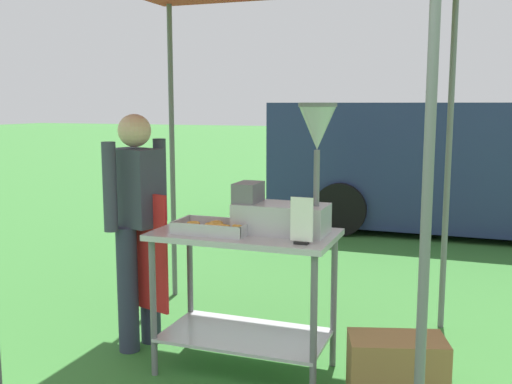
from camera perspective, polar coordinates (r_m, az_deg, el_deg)
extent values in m
plane|color=#33702D|center=(8.60, 12.46, -3.00)|extent=(70.00, 70.00, 0.00)
cylinder|color=slate|center=(2.49, 15.99, -1.85)|extent=(0.04, 0.04, 2.49)
cylinder|color=slate|center=(5.17, -8.01, 3.57)|extent=(0.04, 0.04, 2.49)
cylinder|color=slate|center=(4.57, 17.89, 2.62)|extent=(0.04, 0.04, 2.49)
cube|color=#B7B7BC|center=(3.67, -1.07, -4.09)|extent=(1.11, 0.61, 0.04)
cube|color=#B7B7BC|center=(3.87, -1.04, -13.53)|extent=(1.02, 0.56, 0.02)
cylinder|color=slate|center=(3.78, -9.79, -10.90)|extent=(0.04, 0.04, 0.86)
cylinder|color=slate|center=(3.42, 5.52, -12.94)|extent=(0.04, 0.04, 0.86)
cylinder|color=slate|center=(4.21, -6.31, -8.81)|extent=(0.04, 0.04, 0.86)
cylinder|color=slate|center=(3.89, 7.44, -10.31)|extent=(0.04, 0.04, 0.86)
cube|color=#B7B7BC|center=(3.66, -4.10, -3.78)|extent=(0.46, 0.26, 0.01)
cube|color=#B7B7BC|center=(3.54, -4.94, -3.61)|extent=(0.46, 0.01, 0.06)
cube|color=#B7B7BC|center=(3.76, -3.32, -2.86)|extent=(0.46, 0.01, 0.06)
cube|color=#B7B7BC|center=(3.74, -7.23, -2.97)|extent=(0.01, 0.26, 0.06)
cube|color=#B7B7BC|center=(3.57, -0.82, -3.48)|extent=(0.01, 0.26, 0.06)
torus|color=gold|center=(3.56, -2.38, -3.78)|extent=(0.12, 0.12, 0.03)
torus|color=gold|center=(3.64, -5.21, -3.53)|extent=(0.09, 0.09, 0.03)
torus|color=gold|center=(3.73, -6.13, -3.25)|extent=(0.09, 0.09, 0.03)
torus|color=gold|center=(3.66, -2.72, -3.45)|extent=(0.10, 0.10, 0.03)
torus|color=gold|center=(3.64, -1.46, -3.51)|extent=(0.12, 0.12, 0.03)
torus|color=gold|center=(3.64, -6.44, -3.54)|extent=(0.12, 0.12, 0.03)
torus|color=gold|center=(3.70, -3.92, -3.33)|extent=(0.11, 0.11, 0.03)
torus|color=gold|center=(3.58, -3.57, -3.72)|extent=(0.10, 0.10, 0.03)
torus|color=gold|center=(3.68, -6.02, -3.06)|extent=(0.12, 0.12, 0.03)
torus|color=gold|center=(3.57, -3.24, -3.38)|extent=(0.11, 0.11, 0.03)
torus|color=gold|center=(3.64, -3.83, -3.16)|extent=(0.12, 0.12, 0.03)
torus|color=gold|center=(3.60, -1.66, -3.26)|extent=(0.10, 0.10, 0.03)
torus|color=gold|center=(3.68, -3.84, -3.02)|extent=(0.12, 0.12, 0.03)
torus|color=gold|center=(3.63, -4.28, -3.19)|extent=(0.12, 0.12, 0.03)
cube|color=#B7B7BC|center=(3.62, 2.37, -2.53)|extent=(0.56, 0.28, 0.18)
cube|color=slate|center=(3.66, -0.74, -0.01)|extent=(0.14, 0.22, 0.12)
cylinder|color=slate|center=(3.52, 5.81, 1.33)|extent=(0.04, 0.04, 0.33)
cone|color=#B7B7BC|center=(3.50, 5.88, 6.06)|extent=(0.21, 0.21, 0.25)
cylinder|color=slate|center=(3.50, 5.92, 8.30)|extent=(0.22, 0.22, 0.02)
cube|color=black|center=(3.36, 4.36, -4.85)|extent=(0.08, 0.05, 0.02)
cube|color=white|center=(3.33, 4.39, -2.63)|extent=(0.13, 0.01, 0.25)
cylinder|color=#2D3347|center=(4.30, -10.11, -8.55)|extent=(0.14, 0.14, 0.86)
cylinder|color=#2D3347|center=(4.17, -12.15, -9.13)|extent=(0.14, 0.14, 0.86)
cube|color=#383D4C|center=(4.09, -11.39, 0.45)|extent=(0.39, 0.31, 0.52)
cube|color=red|center=(4.08, -10.10, -5.70)|extent=(0.31, 0.12, 0.80)
cylinder|color=#383D4C|center=(4.23, -9.16, 1.13)|extent=(0.11, 0.11, 0.58)
cylinder|color=#383D4C|center=(3.94, -13.80, 0.47)|extent=(0.11, 0.11, 0.58)
sphere|color=#DBB28E|center=(4.05, -11.54, 5.78)|extent=(0.22, 0.22, 0.22)
cube|color=olive|center=(3.61, 13.28, -16.16)|extent=(0.60, 0.44, 0.37)
cube|color=navy|center=(8.43, 20.51, 2.55)|extent=(5.30, 1.91, 1.60)
cube|color=#1E2833|center=(8.63, 6.74, 5.81)|extent=(0.10, 1.62, 0.70)
cylinder|color=black|center=(7.73, 8.10, -1.60)|extent=(0.68, 0.24, 0.68)
cylinder|color=black|center=(9.54, 10.40, 0.24)|extent=(0.68, 0.24, 0.68)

